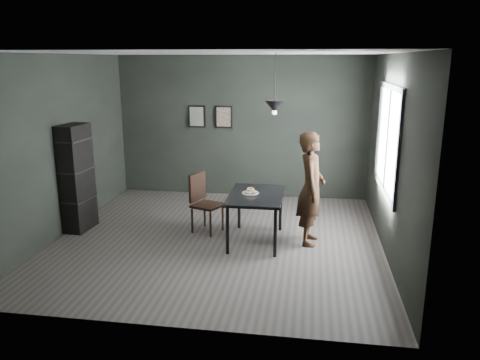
# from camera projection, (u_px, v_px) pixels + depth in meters

# --- Properties ---
(ground) EXTENTS (5.00, 5.00, 0.00)m
(ground) POSITION_uv_depth(u_px,v_px,m) (217.00, 239.00, 7.29)
(ground) COLOR #393531
(ground) RESTS_ON ground
(back_wall) EXTENTS (5.00, 0.10, 2.80)m
(back_wall) POSITION_uv_depth(u_px,v_px,m) (241.00, 127.00, 9.33)
(back_wall) COLOR black
(back_wall) RESTS_ON ground
(ceiling) EXTENTS (5.00, 5.00, 0.02)m
(ceiling) POSITION_uv_depth(u_px,v_px,m) (215.00, 53.00, 6.58)
(ceiling) COLOR silver
(ceiling) RESTS_ON ground
(window_assembly) EXTENTS (0.04, 1.96, 1.56)m
(window_assembly) POSITION_uv_depth(u_px,v_px,m) (387.00, 139.00, 6.71)
(window_assembly) COLOR white
(window_assembly) RESTS_ON ground
(cafe_table) EXTENTS (0.80, 1.20, 0.75)m
(cafe_table) POSITION_uv_depth(u_px,v_px,m) (256.00, 199.00, 7.03)
(cafe_table) COLOR black
(cafe_table) RESTS_ON ground
(white_plate) EXTENTS (0.23, 0.23, 0.01)m
(white_plate) POSITION_uv_depth(u_px,v_px,m) (250.00, 194.00, 7.03)
(white_plate) COLOR silver
(white_plate) RESTS_ON cafe_table
(donut_pile) EXTENTS (0.19, 0.20, 0.09)m
(donut_pile) POSITION_uv_depth(u_px,v_px,m) (250.00, 191.00, 7.02)
(donut_pile) COLOR beige
(donut_pile) RESTS_ON white_plate
(woman) EXTENTS (0.44, 0.64, 1.71)m
(woman) POSITION_uv_depth(u_px,v_px,m) (311.00, 189.00, 6.94)
(woman) COLOR black
(woman) RESTS_ON ground
(wood_chair) EXTENTS (0.54, 0.54, 0.96)m
(wood_chair) POSITION_uv_depth(u_px,v_px,m) (203.00, 199.00, 7.51)
(wood_chair) COLOR black
(wood_chair) RESTS_ON ground
(shelf_unit) EXTENTS (0.37, 0.60, 1.73)m
(shelf_unit) POSITION_uv_depth(u_px,v_px,m) (77.00, 178.00, 7.51)
(shelf_unit) COLOR black
(shelf_unit) RESTS_ON ground
(pendant_lamp) EXTENTS (0.28, 0.28, 0.86)m
(pendant_lamp) POSITION_uv_depth(u_px,v_px,m) (275.00, 107.00, 6.74)
(pendant_lamp) COLOR black
(pendant_lamp) RESTS_ON ground
(framed_print_left) EXTENTS (0.34, 0.04, 0.44)m
(framed_print_left) POSITION_uv_depth(u_px,v_px,m) (197.00, 116.00, 9.38)
(framed_print_left) COLOR black
(framed_print_left) RESTS_ON ground
(framed_print_right) EXTENTS (0.34, 0.04, 0.44)m
(framed_print_right) POSITION_uv_depth(u_px,v_px,m) (224.00, 117.00, 9.30)
(framed_print_right) COLOR black
(framed_print_right) RESTS_ON ground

